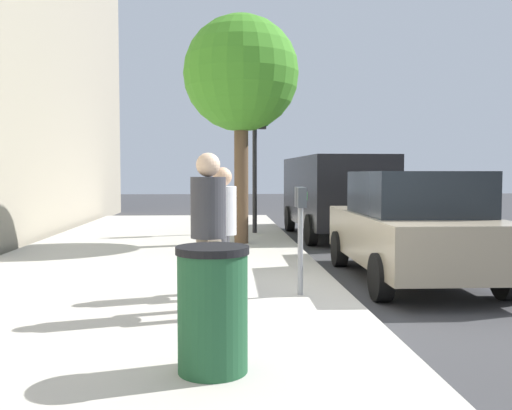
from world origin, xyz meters
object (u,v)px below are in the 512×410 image
object	(u,v)px
traffic_signal	(259,142)
pedestrian_bystander	(208,219)
parked_van_far	(334,191)
parked_sedan_near	(412,226)
trash_bin	(213,309)
parking_meter	(301,217)
pedestrian_at_meter	(222,221)
street_tree	(241,75)

from	to	relation	value
traffic_signal	pedestrian_bystander	bearing A→B (deg)	172.46
parked_van_far	traffic_signal	xyz separation A→B (m)	(-0.11, 2.06, 1.32)
parked_sedan_near	traffic_signal	bearing A→B (deg)	18.63
parked_van_far	traffic_signal	size ratio (longest dim) A/B	1.46
pedestrian_bystander	trash_bin	bearing A→B (deg)	-108.87
traffic_signal	trash_bin	distance (m)	10.68
parking_meter	pedestrian_at_meter	xyz separation A→B (m)	(0.06, 1.01, -0.05)
street_tree	traffic_signal	xyz separation A→B (m)	(2.21, -0.54, -1.37)
parked_sedan_near	street_tree	bearing A→B (deg)	33.64
parking_meter	parked_sedan_near	world-z (taller)	parked_sedan_near
parked_sedan_near	parking_meter	bearing A→B (deg)	127.80
parked_van_far	parked_sedan_near	bearing A→B (deg)	179.99
street_tree	trash_bin	size ratio (longest dim) A/B	5.08
pedestrian_at_meter	street_tree	xyz separation A→B (m)	(5.43, -0.44, 2.83)
parked_van_far	street_tree	world-z (taller)	street_tree
traffic_signal	trash_bin	world-z (taller)	traffic_signal
parking_meter	pedestrian_at_meter	distance (m)	1.02
pedestrian_at_meter	street_tree	size ratio (longest dim) A/B	0.32
pedestrian_bystander	parked_sedan_near	world-z (taller)	pedestrian_bystander
pedestrian_at_meter	traffic_signal	xyz separation A→B (m)	(7.64, -0.98, 1.46)
parking_meter	trash_bin	size ratio (longest dim) A/B	1.40
street_tree	trash_bin	distance (m)	8.89
street_tree	traffic_signal	world-z (taller)	street_tree
parking_meter	parked_van_far	world-z (taller)	parked_van_far
pedestrian_bystander	traffic_signal	size ratio (longest dim) A/B	0.51
parked_sedan_near	pedestrian_bystander	bearing A→B (deg)	127.88
pedestrian_bystander	pedestrian_at_meter	bearing A→B (deg)	59.47
parking_meter	parked_sedan_near	size ratio (longest dim) A/B	0.32
parked_van_far	pedestrian_bystander	bearing A→B (deg)	159.83
parked_sedan_near	trash_bin	xyz separation A→B (m)	(-4.33, 3.13, -0.24)
trash_bin	pedestrian_bystander	bearing A→B (deg)	2.32
parking_meter	pedestrian_bystander	size ratio (longest dim) A/B	0.78
street_tree	traffic_signal	bearing A→B (deg)	-13.74
pedestrian_bystander	street_tree	bearing A→B (deg)	63.46
pedestrian_at_meter	parked_van_far	world-z (taller)	parked_van_far
pedestrian_bystander	parking_meter	bearing A→B (deg)	16.84
parking_meter	trash_bin	bearing A→B (deg)	158.28
pedestrian_at_meter	trash_bin	world-z (taller)	pedestrian_at_meter
pedestrian_bystander	parked_van_far	bearing A→B (deg)	48.65
parking_meter	pedestrian_at_meter	size ratio (longest dim) A/B	0.85
parked_van_far	trash_bin	world-z (taller)	parked_van_far
parking_meter	pedestrian_bystander	distance (m)	1.49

